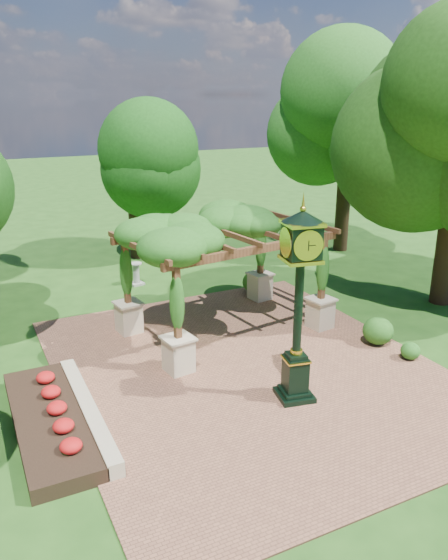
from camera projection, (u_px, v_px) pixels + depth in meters
name	position (u px, v px, depth m)	size (l,w,h in m)	color
ground	(265.00, 385.00, 14.55)	(120.00, 120.00, 0.00)	#1E4714
brick_plaza	(247.00, 368.00, 15.39)	(10.00, 12.00, 0.04)	brown
border_wall	(88.00, 411.00, 12.99)	(0.35, 5.00, 0.40)	#C6B793
flower_bed	(49.00, 421.00, 12.62)	(1.50, 5.00, 0.36)	red
pedestal_clock	(299.00, 290.00, 12.96)	(1.14, 1.14, 4.93)	black
pergola	(225.00, 235.00, 16.90)	(6.70, 4.73, 3.91)	beige
sundial	(136.00, 275.00, 22.12)	(0.59, 0.59, 0.92)	#989890
shrub_front	(410.00, 351.00, 15.84)	(0.56, 0.56, 0.50)	#24601B
shrub_mid	(378.00, 331.00, 16.76)	(0.94, 0.94, 0.85)	#235919
shrub_back	(254.00, 282.00, 21.13)	(0.93, 0.93, 0.83)	#2E5F1B
tree_north	(132.00, 144.00, 24.36)	(4.10, 4.10, 7.69)	black
tree_east_far	(349.00, 120.00, 25.27)	(5.05, 5.05, 9.08)	black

